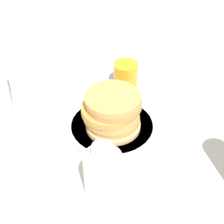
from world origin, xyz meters
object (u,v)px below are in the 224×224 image
Objects in this scene: plate at (112,126)px; pancake_stack at (112,111)px; cream_jug at (103,173)px; juice_glass at (126,76)px.

pancake_stack is (-0.00, 0.00, 0.05)m from plate.
cream_jug is at bearing 99.73° from plate.
cream_jug is at bearing 96.35° from juice_glass.
plate is 0.05m from pancake_stack.
pancake_stack reaches higher than juice_glass.
cream_jug is (-0.04, 0.38, 0.02)m from juice_glass.
plate is at bearing -80.27° from cream_jug.
plate is 1.54× the size of pancake_stack.
cream_jug is at bearing 99.80° from pancake_stack.
juice_glass is at bearing -87.36° from plate.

